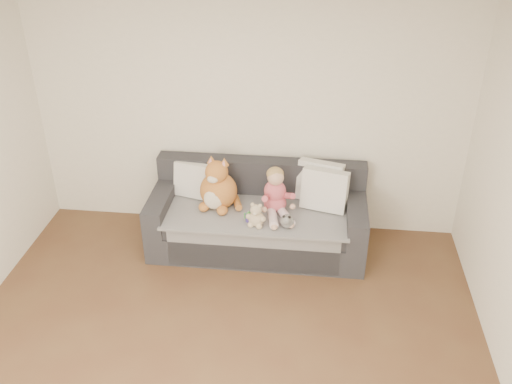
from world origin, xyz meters
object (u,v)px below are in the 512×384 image
at_px(plush_cat, 218,188).
at_px(sippy_cup, 249,216).
at_px(sofa, 258,219).
at_px(teddy_bear, 256,217).
at_px(toddler, 276,195).

relative_size(plush_cat, sippy_cup, 4.99).
relative_size(sofa, teddy_bear, 8.68).
height_order(plush_cat, sippy_cup, plush_cat).
distance_m(sofa, sippy_cup, 0.38).
height_order(teddy_bear, sippy_cup, teddy_bear).
distance_m(sofa, teddy_bear, 0.45).
xyz_separation_m(sofa, toddler, (0.19, -0.10, 0.37)).
relative_size(sofa, plush_cat, 3.78).
bearing_deg(sippy_cup, teddy_bear, -39.73).
relative_size(toddler, teddy_bear, 1.98).
bearing_deg(teddy_bear, toddler, 69.75).
bearing_deg(toddler, sippy_cup, -158.43).
xyz_separation_m(teddy_bear, sippy_cup, (-0.08, 0.07, -0.04)).
bearing_deg(plush_cat, toddler, 8.90).
distance_m(toddler, teddy_bear, 0.33).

